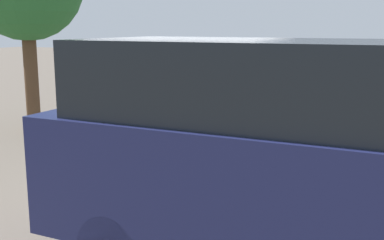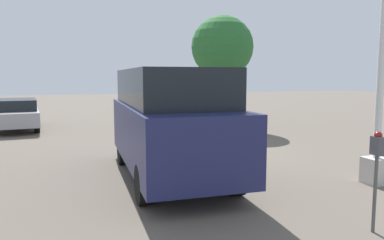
% 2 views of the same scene
% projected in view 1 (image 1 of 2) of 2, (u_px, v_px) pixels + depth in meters
% --- Properties ---
extents(ground_plane, '(80.00, 80.00, 0.00)m').
position_uv_depth(ground_plane, '(187.00, 204.00, 6.92)').
color(ground_plane, '#60564C').
extents(parking_meter_near, '(0.22, 0.14, 1.41)m').
position_uv_depth(parking_meter_near, '(217.00, 128.00, 7.11)').
color(parking_meter_near, '#4C4C4C').
rests_on(parking_meter_near, ground).
extents(parked_van, '(5.19, 2.18, 2.39)m').
position_uv_depth(parked_van, '(290.00, 154.00, 4.76)').
color(parked_van, navy).
rests_on(parked_van, ground).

